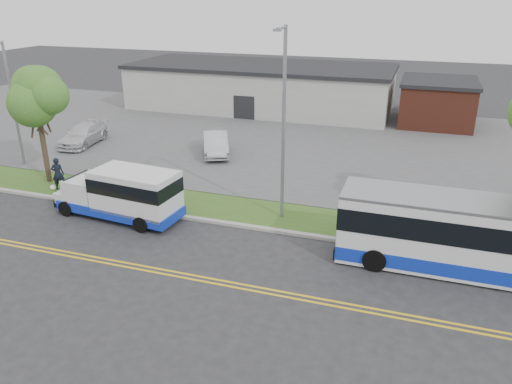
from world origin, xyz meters
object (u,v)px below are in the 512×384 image
(parked_car_a, at_px, (216,143))
(parked_car_b, at_px, (83,135))
(streetlight_far, at_px, (11,99))
(pedestrian, at_px, (58,174))
(tree_west, at_px, (36,100))
(streetlight_near, at_px, (283,120))
(shuttle_bus, at_px, (125,193))
(transit_bus, at_px, (480,238))

(parked_car_a, height_order, parked_car_b, parked_car_a)
(streetlight_far, bearing_deg, pedestrian, -29.66)
(tree_west, height_order, parked_car_a, tree_west)
(streetlight_near, distance_m, parked_car_a, 12.30)
(streetlight_far, xyz_separation_m, shuttle_bus, (11.38, -5.21, -3.05))
(tree_west, bearing_deg, streetlight_near, -1.80)
(parked_car_a, bearing_deg, tree_west, -157.24)
(tree_west, relative_size, streetlight_near, 0.73)
(streetlight_far, height_order, transit_bus, streetlight_far)
(parked_car_a, bearing_deg, shuttle_bus, -116.09)
(streetlight_far, xyz_separation_m, pedestrian, (5.53, -3.15, -3.41))
(pedestrian, bearing_deg, parked_car_a, -148.57)
(streetlight_far, xyz_separation_m, transit_bus, (28.15, -5.23, -2.87))
(tree_west, relative_size, shuttle_bus, 0.97)
(streetlight_near, height_order, pedestrian, streetlight_near)
(streetlight_far, relative_size, parked_car_a, 1.65)
(parked_car_b, bearing_deg, streetlight_far, -109.21)
(tree_west, height_order, streetlight_near, streetlight_near)
(streetlight_near, relative_size, parked_car_a, 1.96)
(tree_west, xyz_separation_m, streetlight_far, (-4.00, 2.22, -0.65))
(streetlight_far, distance_m, parked_car_b, 6.42)
(tree_west, relative_size, parked_car_a, 1.43)
(parked_car_b, bearing_deg, shuttle_bus, -52.07)
(streetlight_far, bearing_deg, parked_car_b, 77.50)
(shuttle_bus, distance_m, parked_car_b, 14.58)
(transit_bus, xyz_separation_m, parked_car_b, (-27.01, 10.39, -0.78))
(transit_bus, height_order, parked_car_a, transit_bus)
(tree_west, xyz_separation_m, parked_car_a, (7.61, 8.36, -4.23))
(transit_bus, height_order, parked_car_b, transit_bus)
(streetlight_near, relative_size, streetlight_far, 1.19)
(streetlight_near, bearing_deg, tree_west, 178.20)
(tree_west, xyz_separation_m, transit_bus, (24.15, -3.02, -3.51))
(transit_bus, bearing_deg, streetlight_near, 164.55)
(tree_west, height_order, parked_car_b, tree_west)
(streetlight_far, bearing_deg, transit_bus, -10.53)
(streetlight_near, height_order, transit_bus, streetlight_near)
(parked_car_a, distance_m, parked_car_b, 10.52)
(parked_car_a, xyz_separation_m, parked_car_b, (-10.47, -0.99, -0.07))
(streetlight_near, xyz_separation_m, parked_car_a, (-7.39, 8.83, -4.34))
(pedestrian, bearing_deg, streetlight_near, 156.60)
(streetlight_near, xyz_separation_m, shuttle_bus, (-7.62, -2.52, -3.81))
(streetlight_near, xyz_separation_m, transit_bus, (9.15, -2.54, -3.62))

